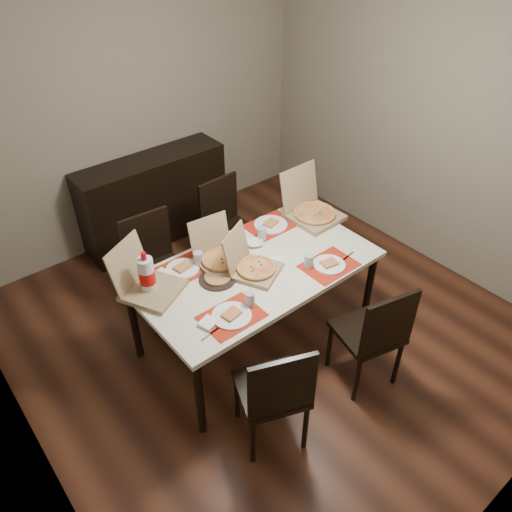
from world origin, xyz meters
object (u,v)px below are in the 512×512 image
at_px(soda_bottle, 147,276).
at_px(chair_far_left, 155,263).
at_px(sideboard, 154,199).
at_px(chair_far_right, 227,224).
at_px(chair_near_right, 374,333).
at_px(dining_table, 256,274).
at_px(pizza_box_center, 252,266).
at_px(chair_near_left, 275,392).
at_px(dip_bowl, 255,243).

bearing_deg(soda_bottle, chair_far_left, 58.76).
distance_m(sideboard, chair_far_right, 0.94).
bearing_deg(soda_bottle, chair_near_right, -45.54).
relative_size(dining_table, pizza_box_center, 3.91).
distance_m(dining_table, chair_near_left, 0.97).
xyz_separation_m(dining_table, soda_bottle, (-0.75, 0.26, 0.21)).
distance_m(chair_near_right, chair_far_right, 1.76).
xyz_separation_m(dining_table, chair_near_left, (-0.51, -0.81, -0.17)).
bearing_deg(chair_far_right, sideboard, 105.38).
bearing_deg(pizza_box_center, chair_far_left, 113.82).
bearing_deg(chair_far_right, soda_bottle, -151.04).
xyz_separation_m(chair_near_left, dip_bowl, (0.68, 1.03, 0.25)).
bearing_deg(dining_table, chair_near_right, -67.63).
relative_size(chair_near_left, chair_far_right, 1.00).
xyz_separation_m(pizza_box_center, soda_bottle, (-0.69, 0.29, 0.09)).
relative_size(chair_near_left, pizza_box_center, 2.02).
bearing_deg(chair_far_left, chair_near_left, -93.16).
bearing_deg(chair_near_left, soda_bottle, 102.62).
xyz_separation_m(dining_table, chair_far_right, (0.39, 0.89, -0.17)).
height_order(sideboard, soda_bottle, soda_bottle).
height_order(dining_table, chair_far_right, chair_far_right).
relative_size(pizza_box_center, dip_bowl, 3.59).
bearing_deg(chair_near_right, chair_far_right, 89.06).
distance_m(chair_far_left, chair_far_right, 0.82).
bearing_deg(dip_bowl, sideboard, 91.09).
bearing_deg(chair_near_left, dip_bowl, 56.40).
relative_size(pizza_box_center, soda_bottle, 1.36).
xyz_separation_m(sideboard, chair_far_right, (0.25, -0.90, 0.06)).
xyz_separation_m(chair_near_left, chair_far_right, (0.90, 1.70, 0.00)).
relative_size(chair_far_left, soda_bottle, 2.75).
bearing_deg(pizza_box_center, dip_bowl, 47.09).
height_order(chair_near_left, chair_far_right, same).
bearing_deg(chair_near_right, soda_bottle, 134.46).
bearing_deg(pizza_box_center, chair_near_left, -120.17).
xyz_separation_m(chair_far_right, pizza_box_center, (-0.45, -0.92, 0.29)).
bearing_deg(pizza_box_center, soda_bottle, 157.51).
bearing_deg(chair_far_left, chair_near_right, -64.91).
relative_size(dining_table, chair_far_right, 1.94).
height_order(chair_near_left, chair_near_right, same).
xyz_separation_m(chair_far_right, soda_bottle, (-1.14, -0.63, 0.38)).
bearing_deg(pizza_box_center, dining_table, 25.40).
distance_m(dining_table, chair_near_right, 0.96).
relative_size(dining_table, dip_bowl, 14.05).
relative_size(sideboard, soda_bottle, 4.44).
xyz_separation_m(sideboard, dip_bowl, (0.03, -1.58, 0.32)).
xyz_separation_m(chair_near_left, pizza_box_center, (0.45, 0.78, 0.29)).
height_order(dining_table, pizza_box_center, pizza_box_center).
relative_size(chair_far_right, dip_bowl, 7.26).
relative_size(chair_far_right, soda_bottle, 2.75).
distance_m(sideboard, soda_bottle, 1.83).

